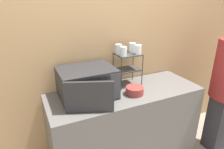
{
  "coord_description": "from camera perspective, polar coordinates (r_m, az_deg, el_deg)",
  "views": [
    {
      "loc": [
        -0.93,
        -1.33,
        1.84
      ],
      "look_at": [
        -0.14,
        0.34,
        1.11
      ],
      "focal_mm": 32.0,
      "sensor_mm": 36.0,
      "label": 1
    }
  ],
  "objects": [
    {
      "name": "wall_back",
      "position": [
        2.26,
        -0.09,
        7.72
      ],
      "size": [
        8.0,
        0.06,
        2.6
      ],
      "color": "tan",
      "rests_on": "ground_plane"
    },
    {
      "name": "counter",
      "position": [
        2.34,
        3.64,
        -14.81
      ],
      "size": [
        1.63,
        0.61,
        0.91
      ],
      "color": "#595654",
      "rests_on": "ground_plane"
    },
    {
      "name": "microwave",
      "position": [
        1.95,
        -7.11,
        -2.5
      ],
      "size": [
        0.54,
        0.59,
        0.29
      ],
      "color": "#262628",
      "rests_on": "counter"
    },
    {
      "name": "dish_rack",
      "position": [
        2.18,
        4.52,
        3.36
      ],
      "size": [
        0.27,
        0.21,
        0.36
      ],
      "color": "#333333",
      "rests_on": "counter"
    },
    {
      "name": "glass_front_left",
      "position": [
        2.05,
        3.26,
        6.6
      ],
      "size": [
        0.07,
        0.07,
        0.1
      ],
      "color": "silver",
      "rests_on": "dish_rack"
    },
    {
      "name": "glass_back_right",
      "position": [
        2.22,
        5.81,
        7.74
      ],
      "size": [
        0.07,
        0.07,
        0.1
      ],
      "color": "silver",
      "rests_on": "dish_rack"
    },
    {
      "name": "glass_front_right",
      "position": [
        2.14,
        7.45,
        7.11
      ],
      "size": [
        0.07,
        0.07,
        0.1
      ],
      "color": "silver",
      "rests_on": "dish_rack"
    },
    {
      "name": "glass_back_left",
      "position": [
        2.15,
        1.85,
        7.33
      ],
      "size": [
        0.07,
        0.07,
        0.1
      ],
      "color": "silver",
      "rests_on": "dish_rack"
    },
    {
      "name": "bowl",
      "position": [
        2.04,
        6.49,
        -4.61
      ],
      "size": [
        0.18,
        0.18,
        0.08
      ],
      "color": "maroon",
      "rests_on": "counter"
    }
  ]
}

